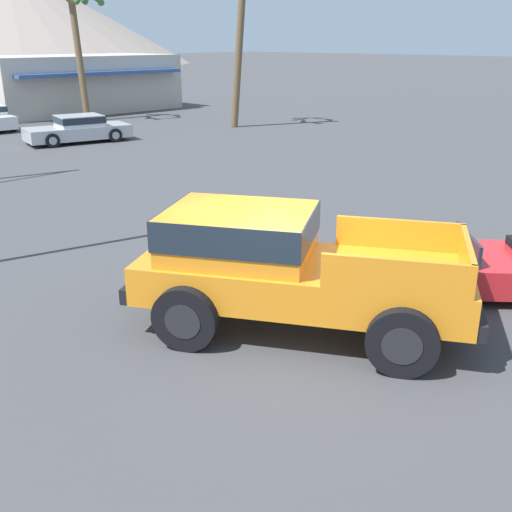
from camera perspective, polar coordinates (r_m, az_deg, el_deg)
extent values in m
plane|color=#424244|center=(9.69, 1.83, -6.57)|extent=(320.00, 320.00, 0.00)
cube|color=orange|center=(9.24, 4.42, -2.20)|extent=(4.22, 5.27, 0.60)
cube|color=orange|center=(9.21, -1.59, 2.19)|extent=(2.66, 2.80, 0.73)
cube|color=#1E2833|center=(9.17, -1.60, 2.98)|extent=(2.71, 2.85, 0.47)
cube|color=orange|center=(8.08, 13.22, -1.90)|extent=(1.09, 1.75, 0.48)
cube|color=orange|center=(9.84, 13.46, 2.03)|extent=(1.09, 1.75, 0.48)
cube|color=orange|center=(9.01, 19.42, -0.24)|extent=(1.64, 1.02, 0.48)
cube|color=black|center=(9.99, -10.12, -1.83)|extent=(1.71, 1.11, 0.24)
cube|color=black|center=(9.29, 20.08, -4.51)|extent=(1.71, 1.11, 0.24)
cylinder|color=black|center=(8.86, -6.68, -5.83)|extent=(0.77, 1.01, 0.98)
cylinder|color=#232326|center=(8.86, -6.68, -5.83)|extent=(0.56, 0.64, 0.54)
cylinder|color=black|center=(10.60, -2.98, -1.28)|extent=(0.77, 1.01, 0.98)
cylinder|color=#232326|center=(10.60, -2.98, -1.28)|extent=(0.56, 0.64, 0.54)
cylinder|color=black|center=(8.39, 13.75, -7.89)|extent=(0.77, 1.01, 0.98)
cylinder|color=#232326|center=(8.39, 13.75, -7.89)|extent=(0.56, 0.64, 0.54)
cylinder|color=black|center=(10.21, 13.90, -2.73)|extent=(0.77, 1.01, 0.98)
cylinder|color=#232326|center=(10.21, 13.90, -2.73)|extent=(0.56, 0.64, 0.54)
cube|color=red|center=(11.63, 21.47, -1.11)|extent=(4.19, 4.41, 0.51)
cube|color=#1E2833|center=(11.34, 19.49, 1.07)|extent=(1.19, 1.06, 0.40)
cylinder|color=black|center=(10.54, 15.89, -3.31)|extent=(0.57, 0.60, 0.61)
cylinder|color=#9E9EA3|center=(10.54, 15.89, -3.31)|extent=(0.40, 0.41, 0.34)
cylinder|color=black|center=(12.11, 14.21, -0.08)|extent=(0.57, 0.60, 0.61)
cylinder|color=#9E9EA3|center=(12.11, 14.21, -0.08)|extent=(0.40, 0.41, 0.34)
cylinder|color=black|center=(32.81, -22.16, 11.52)|extent=(0.29, 0.67, 0.65)
cylinder|color=#9E9EA3|center=(32.81, -22.16, 11.52)|extent=(0.27, 0.38, 0.36)
cube|color=#B7BABF|center=(28.24, -16.59, 11.23)|extent=(4.73, 2.72, 0.54)
cube|color=#B7BABF|center=(28.21, -16.47, 12.27)|extent=(2.17, 1.95, 0.47)
cube|color=#1E2833|center=(28.20, -16.48, 12.38)|extent=(2.21, 1.99, 0.28)
cylinder|color=black|center=(27.08, -18.83, 10.36)|extent=(0.64, 0.35, 0.61)
cylinder|color=#9E9EA3|center=(27.08, -18.83, 10.36)|extent=(0.38, 0.30, 0.33)
cylinder|color=black|center=(28.74, -19.74, 10.76)|extent=(0.64, 0.35, 0.61)
cylinder|color=#9E9EA3|center=(28.74, -19.74, 10.76)|extent=(0.38, 0.30, 0.33)
cylinder|color=black|center=(27.87, -13.28, 11.13)|extent=(0.64, 0.35, 0.61)
cylinder|color=#9E9EA3|center=(27.87, -13.28, 11.13)|extent=(0.38, 0.30, 0.33)
cylinder|color=black|center=(29.49, -14.47, 11.49)|extent=(0.64, 0.35, 0.61)
cylinder|color=#9E9EA3|center=(29.49, -14.47, 11.49)|extent=(0.38, 0.30, 0.33)
cylinder|color=brown|center=(35.58, -16.52, 17.89)|extent=(0.36, 0.94, 7.06)
cylinder|color=brown|center=(31.49, -1.59, 19.75)|extent=(0.36, 1.24, 8.43)
cube|color=#BCB2A3|center=(40.76, -16.70, 15.45)|extent=(11.98, 5.99, 3.39)
cube|color=#335193|center=(37.84, -14.22, 16.52)|extent=(10.78, 0.70, 0.20)
cone|color=gray|center=(127.02, -22.42, 20.64)|extent=(65.33, 65.33, 17.85)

